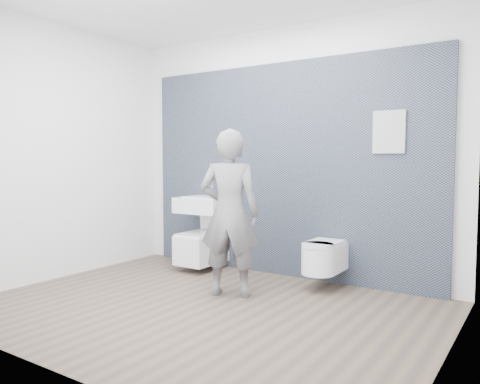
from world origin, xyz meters
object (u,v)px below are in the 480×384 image
Objects in this scene: toilet_rounded at (322,257)px; visitor at (230,213)px; toilet_square at (202,246)px; washbasin at (204,205)px.

visitor reaches higher than toilet_rounded.
toilet_square is 1.56m from toilet_rounded.
washbasin is 0.39× the size of visitor.
washbasin reaches higher than toilet_square.
washbasin is 1.09× the size of toilet_rounded.
toilet_square is 1.39× the size of toilet_rounded.
visitor is at bearing -40.08° from washbasin.
toilet_rounded is (1.56, -0.05, -0.45)m from washbasin.
toilet_rounded is at bearing -2.00° from washbasin.
toilet_square is 1.25m from visitor.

